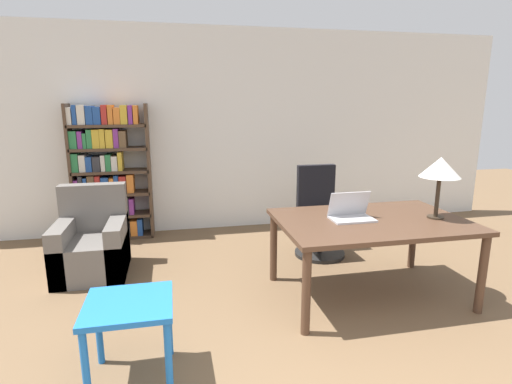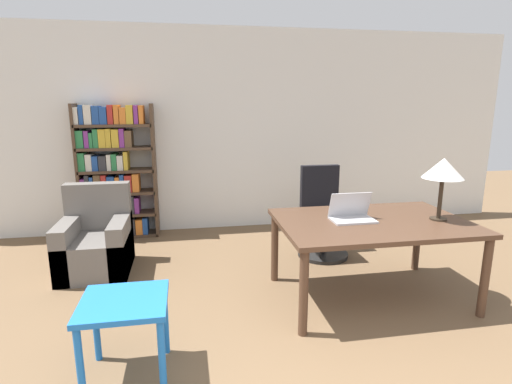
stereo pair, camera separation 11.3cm
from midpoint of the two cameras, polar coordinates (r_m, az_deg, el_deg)
The scene contains 8 objects.
wall_back at distance 5.51m, azimuth -2.79°, elevation 8.70°, with size 8.00×0.06×2.70m.
desk at distance 3.68m, azimuth 17.11°, elevation -5.04°, with size 1.65×1.10×0.72m.
laptop at distance 3.60m, azimuth 14.38°, elevation -3.10°, with size 0.37×0.24×0.24m.
table_lamp at distance 3.80m, azimuth 25.97°, elevation 2.90°, with size 0.35×0.35×0.55m.
office_chair at distance 4.67m, azimuth 10.09°, elevation -3.71°, with size 0.57×0.57×1.03m.
side_table_blue at distance 2.71m, azimuth -17.08°, elevation -16.31°, with size 0.53×0.50×0.54m.
armchair at distance 4.50m, azimuth -21.18°, elevation -6.97°, with size 0.67×0.75×0.89m.
bookshelf at distance 5.41m, azimuth -19.18°, elevation 2.51°, with size 0.96×0.28×1.72m.
Camera 2 is at (-0.65, -0.94, 1.73)m, focal length 28.00 mm.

